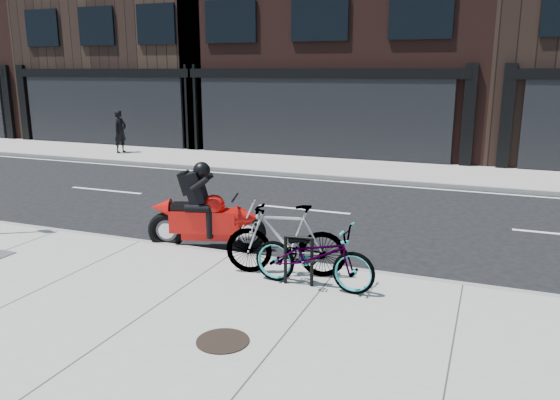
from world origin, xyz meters
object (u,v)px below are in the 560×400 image
at_px(bicycle_rear, 285,240).
at_px(pedestrian, 120,131).
at_px(bicycle_front, 314,255).
at_px(manhole_cover, 223,341).
at_px(motorcycle, 211,215).
at_px(bike_rack, 299,256).

height_order(bicycle_rear, pedestrian, pedestrian).
xyz_separation_m(bicycle_front, manhole_cover, (-0.49, -2.07, -0.50)).
height_order(bicycle_front, bicycle_rear, bicycle_rear).
distance_m(bicycle_front, pedestrian, 15.58).
height_order(bicycle_front, manhole_cover, bicycle_front).
relative_size(motorcycle, manhole_cover, 3.41).
bearing_deg(pedestrian, manhole_cover, -135.36).
distance_m(bike_rack, manhole_cover, 2.13).
xyz_separation_m(bike_rack, bicycle_rear, (-0.34, 0.33, 0.13)).
relative_size(bicycle_rear, manhole_cover, 2.98).
bearing_deg(motorcycle, manhole_cover, -76.56).
bearing_deg(bicycle_rear, manhole_cover, -9.61).
height_order(bicycle_rear, manhole_cover, bicycle_rear).
relative_size(bike_rack, bicycle_front, 0.41).
xyz_separation_m(bike_rack, pedestrian, (-11.29, 10.48, 0.39)).
bearing_deg(manhole_cover, pedestrian, 131.32).
bearing_deg(bicycle_front, motorcycle, 63.81).
xyz_separation_m(bicycle_front, bicycle_rear, (-0.58, 0.32, 0.08)).
relative_size(pedestrian, manhole_cover, 2.60).
bearing_deg(manhole_cover, bicycle_rear, 92.09).
distance_m(bike_rack, pedestrian, 15.41).
bearing_deg(bicycle_front, bicycle_rear, 63.39).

